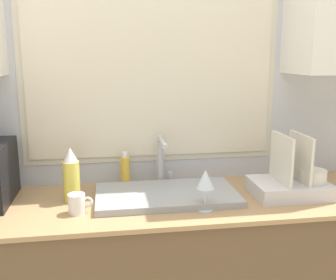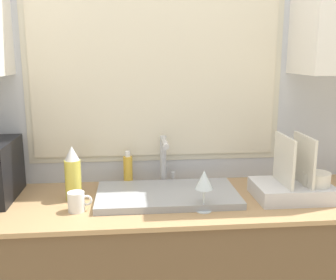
{
  "view_description": "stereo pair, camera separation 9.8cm",
  "coord_description": "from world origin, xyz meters",
  "px_view_note": "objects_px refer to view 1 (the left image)",
  "views": [
    {
      "loc": [
        -0.22,
        -1.38,
        1.56
      ],
      "look_at": [
        0.03,
        0.25,
        1.2
      ],
      "focal_mm": 42.0,
      "sensor_mm": 36.0,
      "label": 1
    },
    {
      "loc": [
        -0.13,
        -1.39,
        1.56
      ],
      "look_at": [
        0.03,
        0.25,
        1.2
      ],
      "focal_mm": 42.0,
      "sensor_mm": 36.0,
      "label": 2
    }
  ],
  "objects_px": {
    "faucet": "(162,157)",
    "soap_bottle": "(125,171)",
    "dish_rack": "(292,183)",
    "spray_bottle": "(71,176)",
    "wine_glass": "(205,181)",
    "mug_near_sink": "(77,204)"
  },
  "relations": [
    {
      "from": "wine_glass",
      "to": "dish_rack",
      "type": "bearing_deg",
      "value": 13.71
    },
    {
      "from": "mug_near_sink",
      "to": "wine_glass",
      "type": "distance_m",
      "value": 0.54
    },
    {
      "from": "faucet",
      "to": "wine_glass",
      "type": "xyz_separation_m",
      "value": [
        0.13,
        -0.35,
        -0.02
      ]
    },
    {
      "from": "soap_bottle",
      "to": "wine_glass",
      "type": "bearing_deg",
      "value": -48.89
    },
    {
      "from": "faucet",
      "to": "soap_bottle",
      "type": "relative_size",
      "value": 1.4
    },
    {
      "from": "faucet",
      "to": "wine_glass",
      "type": "bearing_deg",
      "value": -69.02
    },
    {
      "from": "dish_rack",
      "to": "wine_glass",
      "type": "xyz_separation_m",
      "value": [
        -0.44,
        -0.11,
        0.07
      ]
    },
    {
      "from": "dish_rack",
      "to": "faucet",
      "type": "bearing_deg",
      "value": 157.16
    },
    {
      "from": "mug_near_sink",
      "to": "wine_glass",
      "type": "relative_size",
      "value": 0.58
    },
    {
      "from": "spray_bottle",
      "to": "soap_bottle",
      "type": "relative_size",
      "value": 1.4
    },
    {
      "from": "dish_rack",
      "to": "mug_near_sink",
      "type": "height_order",
      "value": "dish_rack"
    },
    {
      "from": "faucet",
      "to": "mug_near_sink",
      "type": "height_order",
      "value": "faucet"
    },
    {
      "from": "spray_bottle",
      "to": "mug_near_sink",
      "type": "relative_size",
      "value": 2.43
    },
    {
      "from": "spray_bottle",
      "to": "wine_glass",
      "type": "distance_m",
      "value": 0.59
    },
    {
      "from": "spray_bottle",
      "to": "soap_bottle",
      "type": "xyz_separation_m",
      "value": [
        0.24,
        0.17,
        -0.04
      ]
    },
    {
      "from": "faucet",
      "to": "spray_bottle",
      "type": "relative_size",
      "value": 1.0
    },
    {
      "from": "spray_bottle",
      "to": "wine_glass",
      "type": "xyz_separation_m",
      "value": [
        0.56,
        -0.19,
        0.01
      ]
    },
    {
      "from": "dish_rack",
      "to": "wine_glass",
      "type": "relative_size",
      "value": 1.94
    },
    {
      "from": "dish_rack",
      "to": "mug_near_sink",
      "type": "bearing_deg",
      "value": -176.52
    },
    {
      "from": "dish_rack",
      "to": "spray_bottle",
      "type": "height_order",
      "value": "dish_rack"
    },
    {
      "from": "mug_near_sink",
      "to": "wine_glass",
      "type": "height_order",
      "value": "wine_glass"
    },
    {
      "from": "spray_bottle",
      "to": "wine_glass",
      "type": "height_order",
      "value": "spray_bottle"
    }
  ]
}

